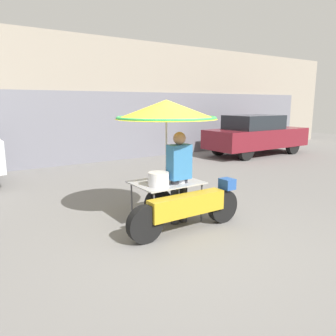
{
  "coord_description": "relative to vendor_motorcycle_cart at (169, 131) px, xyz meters",
  "views": [
    {
      "loc": [
        -2.88,
        -3.75,
        2.02
      ],
      "look_at": [
        0.13,
        0.72,
        0.95
      ],
      "focal_mm": 35.0,
      "sensor_mm": 36.0,
      "label": 1
    }
  ],
  "objects": [
    {
      "name": "vendor_motorcycle_cart",
      "position": [
        0.0,
        0.0,
        0.0
      ],
      "size": [
        2.1,
        1.68,
        2.07
      ],
      "color": "black",
      "rests_on": "ground"
    },
    {
      "name": "parked_car",
      "position": [
        7.0,
        4.26,
        -0.77
      ],
      "size": [
        4.32,
        1.66,
        1.55
      ],
      "color": "black",
      "rests_on": "ground"
    },
    {
      "name": "potted_plant",
      "position": [
        10.81,
        5.8,
        -1.02
      ],
      "size": [
        0.66,
        0.66,
        0.92
      ],
      "color": "#2D2D33",
      "rests_on": "ground"
    },
    {
      "name": "ground_plane",
      "position": [
        -0.14,
        -0.68,
        -1.56
      ],
      "size": [
        36.0,
        36.0,
        0.0
      ],
      "primitive_type": "plane",
      "color": "slate"
    },
    {
      "name": "shopfront_building",
      "position": [
        -0.14,
        7.24,
        0.52
      ],
      "size": [
        28.0,
        2.06,
        4.2
      ],
      "color": "gray",
      "rests_on": "ground"
    },
    {
      "name": "vendor_person",
      "position": [
        0.12,
        -0.11,
        -0.7
      ],
      "size": [
        0.38,
        0.22,
        1.56
      ],
      "color": "#2D2D33",
      "rests_on": "ground"
    }
  ]
}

